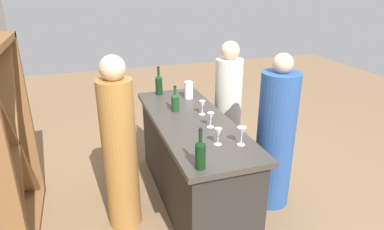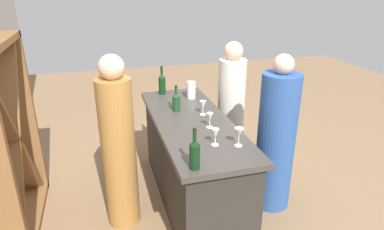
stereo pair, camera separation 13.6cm
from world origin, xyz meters
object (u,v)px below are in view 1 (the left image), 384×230
object	(u,v)px
wine_bottle_leftmost_dark_green	(200,153)
wine_glass_near_center	(202,105)
person_left_guest	(275,139)
wine_rack	(7,145)
person_server_behind	(120,151)
wine_bottle_second_left_olive_green	(175,102)
wine_bottle_center_dark_green	(159,84)
person_center_guest	(228,109)
wine_glass_near_right	(211,117)
water_pitcher	(189,90)
wine_glass_far_left	(218,134)
wine_glass_near_left	(242,132)

from	to	relation	value
wine_bottle_leftmost_dark_green	wine_glass_near_center	bearing A→B (deg)	-20.85
wine_bottle_leftmost_dark_green	person_left_guest	distance (m)	1.21
wine_rack	person_server_behind	xyz separation A→B (m)	(-0.21, -0.92, -0.10)
wine_rack	wine_bottle_second_left_olive_green	size ratio (longest dim) A/B	6.41
wine_bottle_center_dark_green	person_left_guest	size ratio (longest dim) A/B	0.21
person_left_guest	person_center_guest	world-z (taller)	person_left_guest
person_center_guest	wine_rack	bearing A→B (deg)	24.64
wine_rack	wine_glass_near_center	xyz separation A→B (m)	(0.04, -1.79, 0.14)
wine_glass_near_right	water_pitcher	xyz separation A→B (m)	(0.85, -0.06, -0.00)
person_server_behind	wine_bottle_center_dark_green	bearing A→B (deg)	61.49
wine_glass_near_right	wine_rack	bearing A→B (deg)	80.85
wine_bottle_second_left_olive_green	person_center_guest	distance (m)	0.89
water_pitcher	wine_glass_far_left	bearing A→B (deg)	173.66
wine_rack	wine_glass_near_right	xyz separation A→B (m)	(-0.28, -1.76, 0.14)
wine_rack	wine_glass_near_right	size ratio (longest dim) A/B	12.10
wine_bottle_second_left_olive_green	wine_bottle_center_dark_green	world-z (taller)	wine_bottle_center_dark_green
water_pitcher	person_left_guest	xyz separation A→B (m)	(-0.92, -0.60, -0.29)
wine_bottle_center_dark_green	wine_glass_far_left	size ratio (longest dim) A/B	2.30
wine_bottle_leftmost_dark_green	person_center_guest	size ratio (longest dim) A/B	0.20
wine_glass_near_left	wine_glass_near_right	size ratio (longest dim) A/B	1.10
wine_bottle_second_left_olive_green	person_server_behind	xyz separation A→B (m)	(-0.43, 0.64, -0.25)
wine_glass_near_center	person_center_guest	bearing A→B (deg)	-44.94
water_pitcher	person_left_guest	bearing A→B (deg)	-146.82
wine_glass_near_left	water_pitcher	distance (m)	1.27
wine_glass_near_left	wine_glass_near_center	distance (m)	0.74
wine_bottle_second_left_olive_green	person_server_behind	size ratio (longest dim) A/B	0.17
wine_glass_near_center	person_center_guest	xyz separation A→B (m)	(0.53, -0.53, -0.29)
wine_bottle_leftmost_dark_green	person_server_behind	distance (m)	0.92
wine_bottle_second_left_olive_green	wine_glass_near_left	world-z (taller)	wine_bottle_second_left_olive_green
wine_bottle_second_left_olive_green	person_server_behind	bearing A→B (deg)	123.98
wine_bottle_second_left_olive_green	wine_glass_far_left	world-z (taller)	wine_bottle_second_left_olive_green
wine_glass_far_left	water_pitcher	world-z (taller)	water_pitcher
wine_glass_far_left	wine_rack	bearing A→B (deg)	69.37
wine_bottle_second_left_olive_green	person_server_behind	world-z (taller)	person_server_behind
wine_rack	wine_glass_near_center	size ratio (longest dim) A/B	11.84
wine_glass_near_left	wine_bottle_second_left_olive_green	bearing A→B (deg)	18.37
wine_rack	person_server_behind	world-z (taller)	wine_rack
person_center_guest	person_left_guest	bearing A→B (deg)	106.82
wine_bottle_center_dark_green	person_center_guest	distance (m)	0.89
wine_bottle_leftmost_dark_green	person_left_guest	bearing A→B (deg)	-59.58
wine_bottle_center_dark_green	water_pitcher	world-z (taller)	wine_bottle_center_dark_green
wine_rack	person_server_behind	size ratio (longest dim) A/B	1.07
person_left_guest	person_center_guest	size ratio (longest dim) A/B	1.02
wine_glass_near_center	water_pitcher	size ratio (longest dim) A/B	0.75
wine_glass_near_center	person_server_behind	xyz separation A→B (m)	(-0.25, 0.87, -0.24)
wine_rack	wine_bottle_center_dark_green	world-z (taller)	wine_rack
wine_glass_near_center	person_center_guest	size ratio (longest dim) A/B	0.10
wine_bottle_leftmost_dark_green	wine_bottle_center_dark_green	distance (m)	1.76
wine_glass_near_center	person_left_guest	bearing A→B (deg)	-122.18
wine_rack	wine_glass_far_left	xyz separation A→B (m)	(-0.63, -1.69, 0.14)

